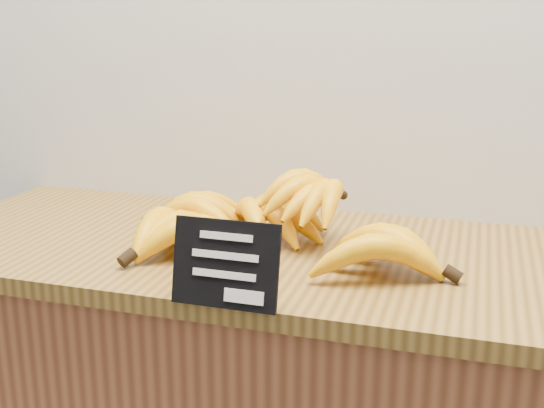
# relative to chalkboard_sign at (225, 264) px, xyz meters

# --- Properties ---
(counter_top) EXTENTS (1.33, 0.54, 0.03)m
(counter_top) POSITION_rel_chalkboard_sign_xyz_m (0.00, 0.26, -0.08)
(counter_top) COLOR olive
(counter_top) RESTS_ON counter
(chalkboard_sign) EXTENTS (0.15, 0.03, 0.12)m
(chalkboard_sign) POSITION_rel_chalkboard_sign_xyz_m (0.00, 0.00, 0.00)
(chalkboard_sign) COLOR black
(chalkboard_sign) RESTS_ON counter_top
(banana_pile) EXTENTS (0.60, 0.40, 0.12)m
(banana_pile) POSITION_rel_chalkboard_sign_xyz_m (-0.02, 0.25, -0.02)
(banana_pile) COLOR #F3B209
(banana_pile) RESTS_ON counter_top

